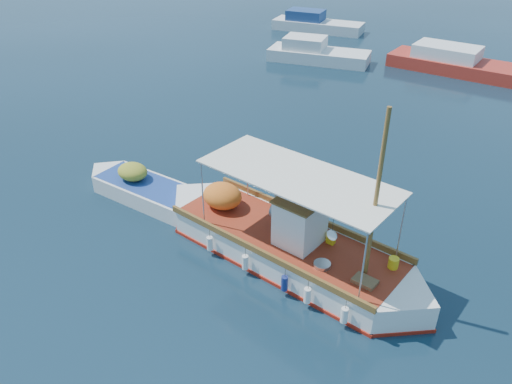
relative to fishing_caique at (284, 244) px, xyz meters
The scene contains 6 objects.
ground 0.72m from the fishing_caique, 129.59° to the left, with size 160.00×160.00×0.00m, color black.
fishing_caique is the anchor object (origin of this frame).
dinghy 6.15m from the fishing_caique, behind, with size 5.97×1.97×1.46m.
bg_boat_nw 21.74m from the fishing_caique, 119.53° to the left, with size 7.18×4.36×1.80m.
bg_boat_n 22.60m from the fishing_caique, 94.73° to the left, with size 10.08×3.27×1.80m.
bg_boat_far_w 30.59m from the fishing_caique, 120.37° to the left, with size 7.75×4.09×1.80m.
Camera 1 is at (7.36, -10.85, 10.08)m, focal length 35.00 mm.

